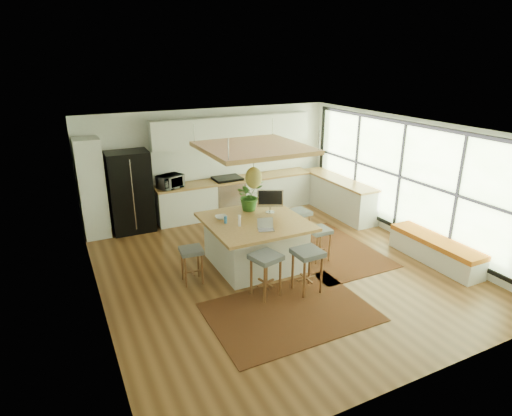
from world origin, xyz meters
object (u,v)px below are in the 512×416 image
island (255,242)px  stool_near_right (307,273)px  stool_right_back (298,228)px  microwave (170,180)px  stool_left_side (192,264)px  stool_near_left (266,277)px  monitor (270,200)px  fridge (130,193)px  laptop (266,224)px  stool_right_front (319,244)px  island_plant (250,199)px

island → stool_near_right: island is taller
stool_right_back → microwave: bearing=133.3°
stool_right_back → stool_left_side: stool_right_back is taller
stool_near_left → monitor: monitor is taller
stool_right_back → island: bearing=-159.1°
stool_near_left → monitor: bearing=59.6°
monitor → stool_near_right: bearing=-68.3°
stool_near_left → stool_near_right: stool_near_right is taller
island → monitor: 0.89m
stool_near_left → stool_left_side: stool_near_left is taller
monitor → microwave: bearing=143.2°
stool_right_back → microwave: size_ratio=1.30×
fridge → microwave: fridge is taller
stool_left_side → microwave: size_ratio=1.16×
fridge → stool_right_back: bearing=-36.2°
stool_near_left → monitor: size_ratio=1.47×
laptop → stool_left_side: bearing=-178.8°
fridge → microwave: size_ratio=3.29×
fridge → stool_near_left: (1.46, -4.00, -0.57)m
stool_near_left → stool_near_right: 0.73m
stool_right_back → microwave: microwave is taller
stool_near_left → stool_near_right: size_ratio=0.98×
island → microwave: microwave is taller
stool_right_front → laptop: laptop is taller
laptop → microwave: microwave is taller
fridge → stool_near_left: fridge is taller
stool_left_side → laptop: 1.53m
island_plant → monitor: bearing=-48.0°
fridge → stool_right_front: fridge is taller
stool_left_side → laptop: laptop is taller
stool_left_side → island_plant: (1.50, 0.72, 0.82)m
microwave → island_plant: 2.46m
stool_near_right → stool_left_side: (-1.69, 1.19, 0.00)m
stool_right_front → stool_left_side: bearing=174.0°
stool_near_left → laptop: (0.32, 0.61, 0.70)m
stool_right_back → island_plant: 1.40m
monitor → microwave: (-1.34, 2.56, -0.07)m
fridge → microwave: 0.96m
island → stool_right_back: size_ratio=2.46×
island → laptop: size_ratio=5.99×
fridge → stool_right_back: size_ratio=2.52×
stool_near_left → microwave: microwave is taller
stool_right_front → stool_right_back: stool_right_back is taller
stool_right_back → microwave: 3.27m
stool_near_left → island_plant: bearing=73.3°
island → island_plant: size_ratio=3.00×
island → stool_right_front: (1.22, -0.42, -0.11)m
island → monitor: bearing=28.2°
island_plant → fridge: bearing=130.9°
stool_near_left → stool_left_side: bearing=134.6°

